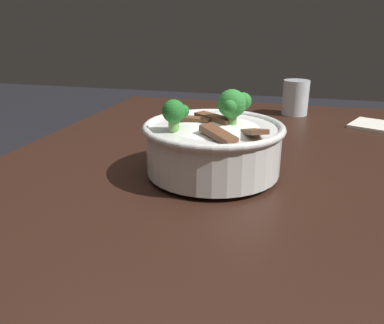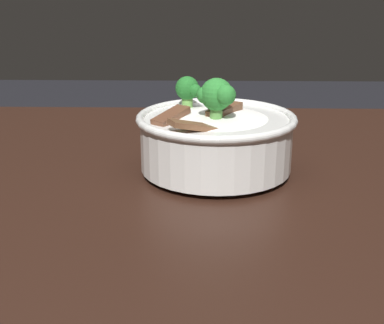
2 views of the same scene
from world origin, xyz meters
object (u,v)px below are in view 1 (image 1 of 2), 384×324
(folded_napkin, at_px, (373,125))
(chopsticks_pair, at_px, (243,124))
(drinking_glass, at_px, (295,99))
(rice_bowl, at_px, (213,142))

(folded_napkin, bearing_deg, chopsticks_pair, -76.53)
(drinking_glass, bearing_deg, chopsticks_pair, -37.11)
(rice_bowl, relative_size, folded_napkin, 2.15)
(rice_bowl, xyz_separation_m, chopsticks_pair, (-0.34, 0.00, -0.06))
(drinking_glass, distance_m, folded_napkin, 0.22)
(chopsticks_pair, bearing_deg, folded_napkin, 103.47)
(chopsticks_pair, distance_m, folded_napkin, 0.33)
(drinking_glass, xyz_separation_m, chopsticks_pair, (0.16, -0.12, -0.04))
(drinking_glass, relative_size, folded_napkin, 0.87)
(rice_bowl, bearing_deg, drinking_glass, 165.86)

